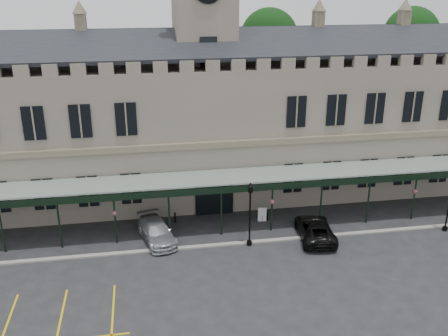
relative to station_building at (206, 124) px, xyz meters
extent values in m
plane|color=black|center=(0.00, -15.91, -6.47)|extent=(140.00, 140.00, 0.00)
cube|color=slate|center=(0.00, 0.09, -0.47)|extent=(60.00, 10.00, 12.00)
cube|color=#645C48|center=(0.00, -5.09, -0.27)|extent=(60.00, 0.35, 0.50)
cube|color=black|center=(0.00, -2.41, 7.33)|extent=(60.00, 4.77, 2.20)
cube|color=black|center=(0.00, 2.59, 7.33)|extent=(60.00, 4.77, 2.20)
cube|color=black|center=(0.00, -5.01, -4.57)|extent=(3.20, 0.18, 3.80)
cube|color=slate|center=(0.00, 0.09, 4.53)|extent=(5.00, 5.00, 22.00)
cube|color=black|center=(0.00, -2.47, 6.53)|extent=(1.40, 0.12, 2.80)
cube|color=#8C9E93|center=(0.00, -6.91, -2.37)|extent=(50.00, 4.00, 0.40)
cube|color=black|center=(0.00, -8.91, -2.62)|extent=(50.00, 0.18, 0.50)
cube|color=gray|center=(0.00, -10.41, -6.41)|extent=(60.00, 0.40, 0.12)
cylinder|color=#332314|center=(8.00, 9.09, -0.47)|extent=(0.70, 0.70, 12.00)
sphere|color=black|center=(8.00, 9.09, 6.53)|extent=(6.00, 6.00, 6.00)
cylinder|color=#332314|center=(24.00, 9.09, -0.47)|extent=(0.70, 0.70, 12.00)
sphere|color=black|center=(24.00, 9.09, 6.53)|extent=(6.00, 6.00, 6.00)
cylinder|color=black|center=(1.79, -10.70, -6.30)|extent=(0.39, 0.39, 0.33)
cylinder|color=black|center=(1.79, -10.70, -4.28)|extent=(0.13, 0.13, 4.38)
cube|color=black|center=(1.79, -10.70, -1.92)|extent=(0.31, 0.31, 0.44)
cone|color=black|center=(1.79, -10.70, -1.54)|extent=(0.48, 0.48, 0.33)
cylinder|color=black|center=(17.59, -11.05, -6.30)|extent=(0.39, 0.39, 0.33)
cylinder|color=black|center=(3.67, -7.04, -6.22)|extent=(0.06, 0.06, 0.50)
cube|color=silver|center=(3.67, -7.04, -5.86)|extent=(0.71, 0.14, 1.21)
cylinder|color=black|center=(-3.40, -6.04, -6.04)|extent=(0.15, 0.15, 0.85)
cylinder|color=black|center=(4.12, -6.95, -5.99)|extent=(0.17, 0.17, 0.95)
imported|color=#999BA1|center=(-5.00, -8.81, -5.73)|extent=(3.22, 5.46, 1.48)
imported|color=black|center=(7.00, -10.45, -5.72)|extent=(3.11, 5.63, 1.49)
camera|label=1|loc=(-5.60, -42.83, 12.23)|focal=40.00mm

